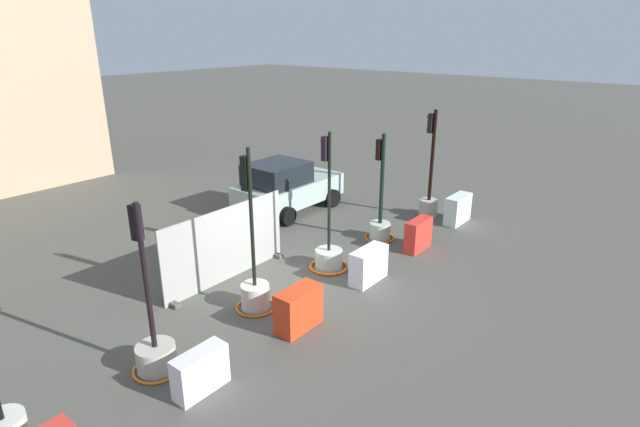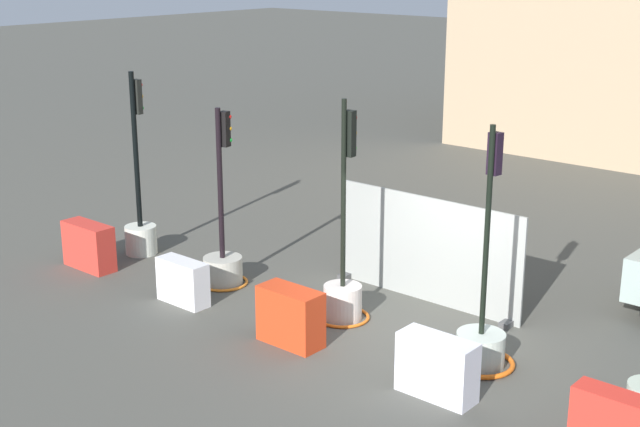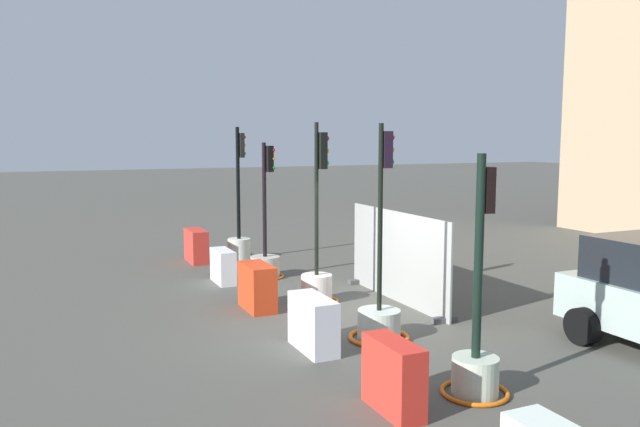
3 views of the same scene
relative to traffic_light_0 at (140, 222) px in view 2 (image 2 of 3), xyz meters
name	(u,v)px [view 2 (image 2 of 3)]	position (x,y,z in m)	size (l,w,h in m)	color
ground_plane	(406,341)	(6.48, 0.03, -0.65)	(120.00, 120.00, 0.00)	#4E4D46
traffic_light_0	(140,222)	(0.00, 0.00, 0.00)	(0.63, 0.63, 3.66)	silver
traffic_light_1	(223,259)	(2.49, -0.10, -0.17)	(0.91, 0.91, 3.25)	#B2AFA1
traffic_light_2	(343,286)	(5.16, 0.08, -0.08)	(0.90, 0.90, 3.67)	beige
traffic_light_3	(481,337)	(7.78, 0.06, -0.21)	(1.03, 1.03, 3.59)	beige
construction_barrier_0	(89,246)	(-0.07, -1.19, -0.21)	(1.14, 0.43, 0.89)	red
construction_barrier_1	(183,282)	(2.64, -1.20, -0.27)	(0.99, 0.38, 0.78)	white
construction_barrier_2	(290,317)	(5.17, -1.21, -0.20)	(1.04, 0.48, 0.90)	red
construction_barrier_3	(437,367)	(7.82, -1.16, -0.22)	(1.11, 0.44, 0.86)	white
site_fence_panel	(426,252)	(5.72, 1.64, 0.23)	(3.75, 0.50, 1.86)	#9DA09A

